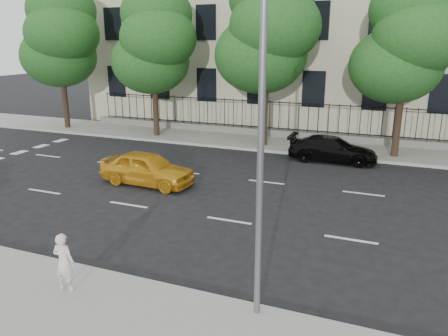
% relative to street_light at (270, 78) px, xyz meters
% --- Properties ---
extents(ground, '(120.00, 120.00, 0.00)m').
position_rel_street_light_xyz_m(ground, '(-2.50, 1.77, -5.15)').
color(ground, black).
rests_on(ground, ground).
extents(near_sidewalk, '(60.00, 4.00, 0.15)m').
position_rel_street_light_xyz_m(near_sidewalk, '(-2.50, -2.23, -5.07)').
color(near_sidewalk, gray).
rests_on(near_sidewalk, ground).
extents(far_sidewalk, '(60.00, 4.00, 0.15)m').
position_rel_street_light_xyz_m(far_sidewalk, '(-2.50, 15.77, -5.07)').
color(far_sidewalk, gray).
rests_on(far_sidewalk, ground).
extents(lane_markings, '(49.60, 4.62, 0.01)m').
position_rel_street_light_xyz_m(lane_markings, '(-2.50, 6.52, -5.14)').
color(lane_markings, silver).
rests_on(lane_markings, ground).
extents(iron_fence, '(30.00, 0.50, 2.20)m').
position_rel_street_light_xyz_m(iron_fence, '(-2.50, 17.47, -4.50)').
color(iron_fence, slate).
rests_on(iron_fence, far_sidewalk).
extents(street_light, '(0.25, 3.32, 8.05)m').
position_rel_street_light_xyz_m(street_light, '(0.00, 0.00, 0.00)').
color(street_light, slate).
rests_on(street_light, near_sidewalk).
extents(tree_a, '(5.71, 5.31, 9.39)m').
position_rel_street_light_xyz_m(tree_a, '(-18.46, 15.13, 0.98)').
color(tree_a, '#382619').
rests_on(tree_a, far_sidewalk).
extents(tree_b, '(5.53, 5.12, 8.97)m').
position_rel_street_light_xyz_m(tree_b, '(-11.46, 15.13, 0.69)').
color(tree_b, '#382619').
rests_on(tree_b, far_sidewalk).
extents(tree_c, '(5.89, 5.50, 9.80)m').
position_rel_street_light_xyz_m(tree_c, '(-4.46, 15.13, 1.26)').
color(tree_c, '#382619').
rests_on(tree_c, far_sidewalk).
extents(tree_d, '(5.34, 4.94, 8.84)m').
position_rel_street_light_xyz_m(tree_d, '(2.54, 15.13, 0.69)').
color(tree_d, '#382619').
rests_on(tree_d, far_sidewalk).
extents(yellow_taxi, '(4.18, 1.86, 1.40)m').
position_rel_street_light_xyz_m(yellow_taxi, '(-7.11, 6.64, -4.45)').
color(yellow_taxi, orange).
rests_on(yellow_taxi, ground).
extents(black_sedan, '(4.39, 1.81, 1.27)m').
position_rel_street_light_xyz_m(black_sedan, '(-0.41, 13.27, -4.51)').
color(black_sedan, black).
rests_on(black_sedan, ground).
extents(woman_near, '(0.56, 0.40, 1.46)m').
position_rel_street_light_xyz_m(woman_near, '(-4.47, -1.37, -4.27)').
color(woman_near, silver).
rests_on(woman_near, near_sidewalk).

